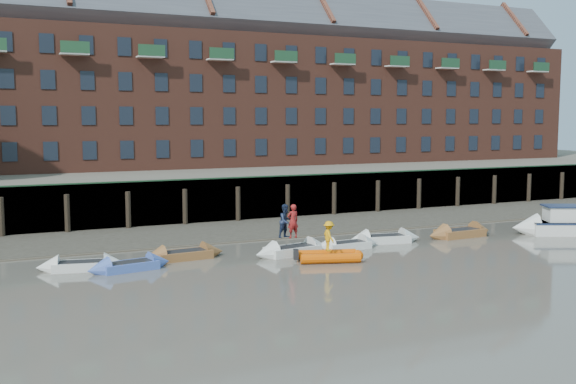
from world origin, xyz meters
TOP-DOWN VIEW (x-y plane):
  - ground at (0.00, 0.00)m, footprint 220.00×220.00m
  - foreshore at (0.00, 18.00)m, footprint 110.00×8.00m
  - mud_band at (0.00, 14.60)m, footprint 110.00×1.60m
  - river_wall at (-0.00, 22.38)m, footprint 110.00×1.23m
  - bank_terrace at (0.00, 36.00)m, footprint 110.00×28.00m
  - apartment_terrace at (-0.00, 36.99)m, footprint 80.60×15.56m
  - rowboat_0 at (-14.64, 10.09)m, footprint 4.53×2.10m
  - rowboat_1 at (-12.46, 9.06)m, footprint 4.44×1.96m
  - rowboat_2 at (-9.24, 10.56)m, footprint 4.67×1.74m
  - rowboat_3 at (-3.39, 9.21)m, footprint 4.93×2.13m
  - rowboat_4 at (0.20, 9.40)m, footprint 4.28×1.46m
  - rowboat_5 at (3.30, 10.21)m, footprint 4.78×2.09m
  - rowboat_6 at (8.80, 9.92)m, footprint 5.02×1.70m
  - rib_tender at (-2.22, 6.81)m, footprint 3.58×2.49m
  - motor_launch at (14.93, 8.22)m, footprint 6.22×4.25m
  - person_rower_a at (-3.34, 9.28)m, footprint 0.74×0.53m
  - person_rower_b at (-3.67, 9.49)m, footprint 1.10×0.97m
  - person_rib_crew at (-2.40, 6.75)m, footprint 0.70×1.09m

SIDE VIEW (x-z plane):
  - ground at x=0.00m, z-range 0.00..0.00m
  - foreshore at x=0.00m, z-range -0.25..0.25m
  - mud_band at x=0.00m, z-range -0.05..0.05m
  - rowboat_4 at x=0.20m, z-range -0.40..0.83m
  - rowboat_1 at x=-12.46m, z-range -0.40..0.84m
  - rowboat_0 at x=-14.64m, z-range -0.41..0.86m
  - rowboat_2 at x=-9.24m, z-range -0.43..0.90m
  - rowboat_5 at x=3.30m, z-range -0.43..0.91m
  - rowboat_3 at x=-3.39m, z-range -0.45..0.94m
  - rowboat_6 at x=8.80m, z-range -0.46..0.97m
  - rib_tender at x=-2.22m, z-range -0.04..0.56m
  - motor_launch at x=14.93m, z-range -0.60..1.85m
  - person_rib_crew at x=-2.40m, z-range 0.56..2.17m
  - river_wall at x=0.00m, z-range -0.06..3.24m
  - bank_terrace at x=0.00m, z-range 0.00..3.20m
  - person_rower_b at x=-3.67m, z-range 0.93..2.82m
  - person_rower_a at x=-3.34m, z-range 0.93..2.83m
  - apartment_terrace at x=0.00m, z-range 2.34..23.31m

